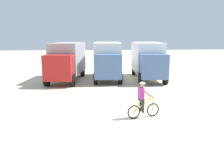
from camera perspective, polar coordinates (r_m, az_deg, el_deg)
The scene contains 5 objects.
ground_plane at distance 11.05m, azimuth -0.94°, elevation -10.06°, with size 120.00×120.00×0.00m, color beige.
box_truck_grey_hauler at distance 22.70m, azimuth -10.31°, elevation 5.51°, with size 3.20×6.99×3.35m.
box_truck_white_box at distance 23.19m, azimuth -1.06°, elevation 5.79°, with size 2.70×6.86×3.35m.
box_truck_avon_van at distance 23.39m, azimuth 8.20°, elevation 5.73°, with size 2.71×6.86×3.35m.
cyclist_orange_shirt at distance 12.24m, azimuth 7.03°, elevation -3.88°, with size 1.68×0.66×1.82m.
Camera 1 is at (-0.70, -10.29, 3.96)m, focal length 40.03 mm.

